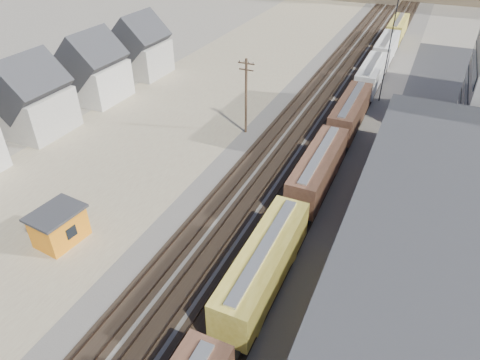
% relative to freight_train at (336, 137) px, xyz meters
% --- Properties ---
extents(ballast_bed, '(18.00, 200.00, 0.06)m').
position_rel_freight_train_xyz_m(ballast_bed, '(-3.80, 9.66, -2.76)').
color(ballast_bed, '#4C4742').
rests_on(ballast_bed, ground).
extents(dirt_yard, '(24.00, 180.00, 0.03)m').
position_rel_freight_train_xyz_m(dirt_yard, '(-23.80, -0.34, -2.78)').
color(dirt_yard, '#84715B').
rests_on(dirt_yard, ground).
extents(rail_tracks, '(11.40, 200.00, 0.24)m').
position_rel_freight_train_xyz_m(rail_tracks, '(-4.35, 9.66, -2.68)').
color(rail_tracks, black).
rests_on(rail_tracks, ground).
extents(freight_train, '(3.00, 119.74, 4.46)m').
position_rel_freight_train_xyz_m(freight_train, '(0.00, 0.00, 0.00)').
color(freight_train, black).
rests_on(freight_train, ground).
extents(warehouse, '(12.40, 40.40, 7.25)m').
position_rel_freight_train_xyz_m(warehouse, '(11.18, -15.34, 0.86)').
color(warehouse, tan).
rests_on(warehouse, ground).
extents(utility_pole_north, '(2.20, 0.32, 10.00)m').
position_rel_freight_train_xyz_m(utility_pole_north, '(-12.30, 1.66, 2.50)').
color(utility_pole_north, '#382619').
rests_on(utility_pole_north, ground).
extents(radio_mast, '(1.20, 0.16, 18.00)m').
position_rel_freight_train_xyz_m(radio_mast, '(2.20, 19.66, 6.33)').
color(radio_mast, black).
rests_on(radio_mast, ground).
extents(maintenance_shed, '(3.95, 4.89, 3.35)m').
position_rel_freight_train_xyz_m(maintenance_shed, '(-18.99, -24.92, -1.08)').
color(maintenance_shed, orange).
rests_on(maintenance_shed, ground).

